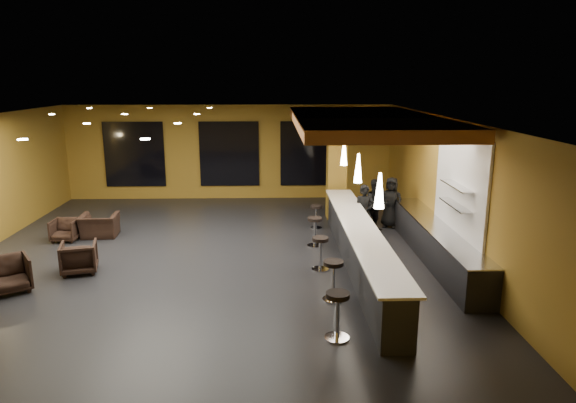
{
  "coord_description": "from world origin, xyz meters",
  "views": [
    {
      "loc": [
        1.6,
        -12.54,
        4.45
      ],
      "look_at": [
        2.0,
        0.5,
        1.3
      ],
      "focal_mm": 32.0,
      "sensor_mm": 36.0,
      "label": 1
    }
  ],
  "objects_px": {
    "staff_a": "(364,213)",
    "bar_stool_2": "(320,249)",
    "staff_b": "(376,205)",
    "armchair_b": "(79,257)",
    "bar_stool_1": "(333,275)",
    "bar_stool_4": "(316,214)",
    "pendant_1": "(358,168)",
    "bar_stool_0": "(337,309)",
    "armchair_a": "(9,275)",
    "column": "(337,165)",
    "prep_counter": "(436,244)",
    "staff_c": "(391,202)",
    "bar_stool_3": "(315,228)",
    "armchair_c": "(65,230)",
    "pendant_2": "(344,153)",
    "bar_counter": "(359,248)",
    "armchair_d": "(99,226)",
    "pendant_0": "(380,191)"
  },
  "relations": [
    {
      "from": "staff_a",
      "to": "bar_stool_2",
      "type": "relative_size",
      "value": 1.93
    },
    {
      "from": "staff_b",
      "to": "armchair_b",
      "type": "height_order",
      "value": "staff_b"
    },
    {
      "from": "bar_stool_1",
      "to": "bar_stool_4",
      "type": "relative_size",
      "value": 1.19
    },
    {
      "from": "pendant_1",
      "to": "staff_a",
      "type": "relative_size",
      "value": 0.45
    },
    {
      "from": "armchair_b",
      "to": "bar_stool_0",
      "type": "bearing_deg",
      "value": 134.88
    },
    {
      "from": "armchair_a",
      "to": "bar_stool_4",
      "type": "height_order",
      "value": "armchair_a"
    },
    {
      "from": "column",
      "to": "bar_stool_0",
      "type": "height_order",
      "value": "column"
    },
    {
      "from": "prep_counter",
      "to": "staff_b",
      "type": "xyz_separation_m",
      "value": [
        -1.0,
        2.55,
        0.36
      ]
    },
    {
      "from": "staff_c",
      "to": "bar_stool_0",
      "type": "height_order",
      "value": "staff_c"
    },
    {
      "from": "bar_stool_3",
      "to": "bar_stool_0",
      "type": "bearing_deg",
      "value": -90.23
    },
    {
      "from": "column",
      "to": "armchair_c",
      "type": "xyz_separation_m",
      "value": [
        -7.87,
        -2.22,
        -1.44
      ]
    },
    {
      "from": "pendant_2",
      "to": "bar_stool_0",
      "type": "distance_m",
      "value": 6.71
    },
    {
      "from": "bar_stool_0",
      "to": "bar_stool_2",
      "type": "height_order",
      "value": "bar_stool_0"
    },
    {
      "from": "bar_stool_1",
      "to": "armchair_c",
      "type": "bearing_deg",
      "value": 149.31
    },
    {
      "from": "bar_counter",
      "to": "prep_counter",
      "type": "height_order",
      "value": "bar_counter"
    },
    {
      "from": "armchair_d",
      "to": "bar_stool_4",
      "type": "height_order",
      "value": "bar_stool_4"
    },
    {
      "from": "armchair_a",
      "to": "bar_stool_4",
      "type": "xyz_separation_m",
      "value": [
        6.94,
        4.53,
        0.08
      ]
    },
    {
      "from": "bar_stool_3",
      "to": "staff_c",
      "type": "bearing_deg",
      "value": 35.91
    },
    {
      "from": "armchair_a",
      "to": "armchair_d",
      "type": "height_order",
      "value": "armchair_a"
    },
    {
      "from": "pendant_2",
      "to": "armchair_c",
      "type": "xyz_separation_m",
      "value": [
        -7.87,
        -0.62,
        -2.04
      ]
    },
    {
      "from": "bar_counter",
      "to": "pendant_1",
      "type": "height_order",
      "value": "pendant_1"
    },
    {
      "from": "bar_stool_0",
      "to": "bar_stool_2",
      "type": "distance_m",
      "value": 3.31
    },
    {
      "from": "pendant_1",
      "to": "bar_stool_1",
      "type": "distance_m",
      "value": 3.04
    },
    {
      "from": "bar_counter",
      "to": "armchair_c",
      "type": "bearing_deg",
      "value": 163.17
    },
    {
      "from": "pendant_1",
      "to": "column",
      "type": "bearing_deg",
      "value": 90.0
    },
    {
      "from": "armchair_c",
      "to": "bar_stool_1",
      "type": "relative_size",
      "value": 0.81
    },
    {
      "from": "staff_c",
      "to": "bar_stool_4",
      "type": "bearing_deg",
      "value": -154.89
    },
    {
      "from": "bar_stool_2",
      "to": "prep_counter",
      "type": "bearing_deg",
      "value": 11.15
    },
    {
      "from": "bar_counter",
      "to": "prep_counter",
      "type": "relative_size",
      "value": 1.33
    },
    {
      "from": "armchair_d",
      "to": "bar_stool_2",
      "type": "distance_m",
      "value": 6.71
    },
    {
      "from": "pendant_2",
      "to": "bar_stool_3",
      "type": "relative_size",
      "value": 0.87
    },
    {
      "from": "staff_b",
      "to": "armchair_c",
      "type": "height_order",
      "value": "staff_b"
    },
    {
      "from": "prep_counter",
      "to": "pendant_2",
      "type": "xyz_separation_m",
      "value": [
        -2.0,
        2.5,
        1.92
      ]
    },
    {
      "from": "staff_c",
      "to": "armchair_d",
      "type": "distance_m",
      "value": 8.61
    },
    {
      "from": "prep_counter",
      "to": "armchair_a",
      "type": "distance_m",
      "value": 9.82
    },
    {
      "from": "staff_a",
      "to": "bar_stool_2",
      "type": "bearing_deg",
      "value": -105.76
    },
    {
      "from": "armchair_d",
      "to": "prep_counter",
      "type": "bearing_deg",
      "value": 162.55
    },
    {
      "from": "bar_stool_2",
      "to": "bar_stool_4",
      "type": "xyz_separation_m",
      "value": [
        0.19,
        3.47,
        -0.06
      ]
    },
    {
      "from": "bar_counter",
      "to": "armchair_d",
      "type": "relative_size",
      "value": 7.89
    },
    {
      "from": "column",
      "to": "armchair_a",
      "type": "distance_m",
      "value": 9.68
    },
    {
      "from": "pendant_0",
      "to": "bar_stool_4",
      "type": "xyz_separation_m",
      "value": [
        -0.74,
        5.39,
        -1.89
      ]
    },
    {
      "from": "bar_stool_2",
      "to": "pendant_1",
      "type": "bearing_deg",
      "value": 31.72
    },
    {
      "from": "pendant_0",
      "to": "staff_c",
      "type": "distance_m",
      "value": 5.89
    },
    {
      "from": "bar_stool_4",
      "to": "bar_stool_2",
      "type": "bearing_deg",
      "value": -93.21
    },
    {
      "from": "pendant_0",
      "to": "bar_stool_1",
      "type": "relative_size",
      "value": 0.82
    },
    {
      "from": "armchair_b",
      "to": "armchair_d",
      "type": "xyz_separation_m",
      "value": [
        -0.43,
        2.79,
        -0.04
      ]
    },
    {
      "from": "armchair_b",
      "to": "bar_stool_2",
      "type": "relative_size",
      "value": 1.0
    },
    {
      "from": "armchair_c",
      "to": "staff_b",
      "type": "bearing_deg",
      "value": 4.65
    },
    {
      "from": "pendant_0",
      "to": "armchair_d",
      "type": "height_order",
      "value": "pendant_0"
    },
    {
      "from": "column",
      "to": "pendant_2",
      "type": "xyz_separation_m",
      "value": [
        0.0,
        -1.6,
        0.6
      ]
    }
  ]
}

